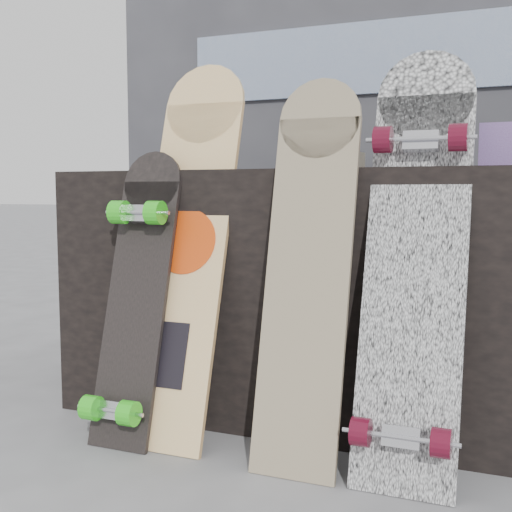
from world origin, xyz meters
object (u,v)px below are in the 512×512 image
at_px(vendor_table, 315,293).
at_px(longboard_geisha, 187,237).
at_px(longboard_cascadia, 415,252).
at_px(skateboard_dark, 135,292).
at_px(longboard_celtic, 309,258).

xyz_separation_m(vendor_table, longboard_geisha, (-0.31, -0.31, 0.20)).
xyz_separation_m(vendor_table, longboard_cascadia, (0.37, -0.35, 0.18)).
relative_size(vendor_table, skateboard_dark, 1.86).
bearing_deg(vendor_table, longboard_cascadia, -43.47).
bearing_deg(longboard_celtic, longboard_geisha, 170.26).
bearing_deg(longboard_celtic, skateboard_dark, -176.13).
bearing_deg(longboard_geisha, longboard_cascadia, -3.49).
bearing_deg(longboard_cascadia, longboard_geisha, 176.51).
height_order(vendor_table, longboard_celtic, longboard_celtic).
height_order(vendor_table, skateboard_dark, skateboard_dark).
relative_size(vendor_table, longboard_celtic, 1.52).
height_order(longboard_celtic, skateboard_dark, longboard_celtic).
relative_size(longboard_geisha, longboard_cascadia, 1.02).
height_order(vendor_table, longboard_cascadia, longboard_cascadia).
xyz_separation_m(longboard_celtic, longboard_cascadia, (0.28, 0.03, 0.02)).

